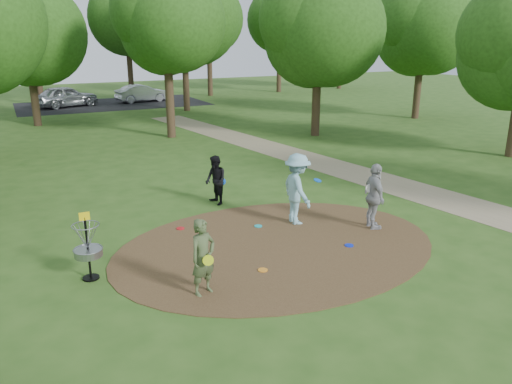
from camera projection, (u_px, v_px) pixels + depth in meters
name	position (u px, v px, depth m)	size (l,w,h in m)	color
ground	(277.00, 246.00, 12.59)	(100.00, 100.00, 0.00)	#2D5119
dirt_clearing	(277.00, 246.00, 12.58)	(8.40, 8.40, 0.02)	#47301C
footpath	(414.00, 191.00, 17.09)	(2.00, 40.00, 0.01)	#8C7A5B
parking_lot	(113.00, 104.00, 39.00)	(14.00, 8.00, 0.01)	black
player_observer_with_disc	(203.00, 257.00, 10.03)	(0.69, 0.60, 1.63)	#475732
player_throwing_with_disc	(297.00, 189.00, 13.85)	(1.24, 1.36, 2.01)	#85BAC6
player_walking_with_disc	(216.00, 180.00, 15.54)	(0.69, 0.80, 1.55)	black
player_waiting_with_disc	(374.00, 197.00, 13.49)	(0.72, 1.15, 1.83)	#9C9C9F
disc_ground_cyan	(258.00, 226.00, 13.84)	(0.22, 0.22, 0.02)	#17B0B9
disc_ground_blue	(349.00, 245.00, 12.56)	(0.22, 0.22, 0.02)	#0C23D3
disc_ground_red	(180.00, 228.00, 13.67)	(0.22, 0.22, 0.02)	red
car_left	(66.00, 96.00, 37.10)	(1.87, 4.64, 1.58)	#A8ACB0
car_right	(142.00, 93.00, 40.12)	(1.45, 4.16, 1.37)	#B2B3BA
disc_ground_orange	(263.00, 270.00, 11.24)	(0.22, 0.22, 0.02)	orange
disc_golf_basket	(87.00, 242.00, 10.64)	(0.63, 0.63, 1.54)	black
tree_ring	(203.00, 32.00, 21.43)	(37.01, 45.93, 9.69)	#332316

